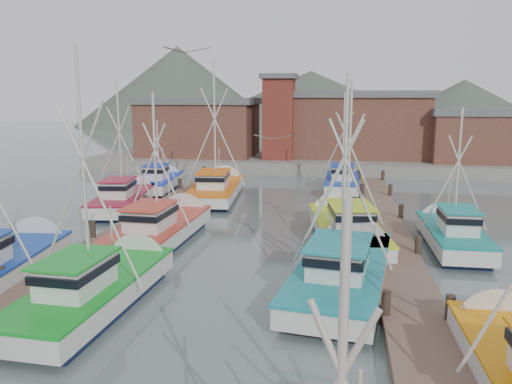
% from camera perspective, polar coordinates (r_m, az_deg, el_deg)
% --- Properties ---
extents(ground, '(260.00, 260.00, 0.00)m').
position_cam_1_polar(ground, '(19.83, -3.86, -11.23)').
color(ground, '#4E5D5B').
rests_on(ground, ground).
extents(dock_left, '(2.30, 46.00, 1.50)m').
position_cam_1_polar(dock_left, '(25.73, -17.10, -6.01)').
color(dock_left, brown).
rests_on(dock_left, ground).
extents(dock_right, '(2.30, 46.00, 1.50)m').
position_cam_1_polar(dock_right, '(23.20, 15.84, -7.77)').
color(dock_right, brown).
rests_on(dock_right, ground).
extents(quay, '(44.00, 16.00, 1.20)m').
position_cam_1_polar(quay, '(55.46, 5.16, 3.63)').
color(quay, gray).
rests_on(quay, ground).
extents(shed_left, '(12.72, 8.48, 6.20)m').
position_cam_1_polar(shed_left, '(55.15, -6.51, 7.47)').
color(shed_left, brown).
rests_on(shed_left, quay).
extents(shed_center, '(14.84, 9.54, 6.90)m').
position_cam_1_polar(shed_center, '(54.95, 11.54, 7.68)').
color(shed_center, brown).
rests_on(shed_center, quay).
extents(shed_right, '(8.48, 6.36, 5.20)m').
position_cam_1_polar(shed_right, '(53.49, 23.51, 6.02)').
color(shed_right, brown).
rests_on(shed_right, quay).
extents(lookout_tower, '(3.60, 3.60, 8.50)m').
position_cam_1_polar(lookout_tower, '(51.30, 2.63, 8.64)').
color(lookout_tower, maroon).
rests_on(lookout_tower, quay).
extents(distant_hills, '(175.00, 140.00, 42.00)m').
position_cam_1_polar(distant_hills, '(141.69, 2.84, 7.72)').
color(distant_hills, '#495446').
rests_on(distant_hills, ground).
extents(boat_4, '(3.93, 8.97, 9.91)m').
position_cam_1_polar(boat_4, '(19.23, -17.27, -10.24)').
color(boat_4, '#101935').
rests_on(boat_4, ground).
extents(boat_5, '(4.47, 10.50, 9.24)m').
position_cam_1_polar(boat_5, '(20.56, 10.05, -8.54)').
color(boat_5, '#101935').
rests_on(boat_5, ground).
extents(boat_8, '(3.49, 9.50, 8.50)m').
position_cam_1_polar(boat_8, '(26.68, -10.56, -4.07)').
color(boat_8, '#101935').
rests_on(boat_8, ground).
extents(boat_9, '(4.41, 9.90, 9.13)m').
position_cam_1_polar(boat_9, '(26.77, 10.07, -3.99)').
color(boat_9, '#101935').
rests_on(boat_9, ground).
extents(boat_10, '(3.98, 9.01, 9.23)m').
position_cam_1_polar(boat_10, '(34.93, -14.71, -0.72)').
color(boat_10, '#101935').
rests_on(boat_10, ground).
extents(boat_11, '(3.08, 7.87, 7.59)m').
position_cam_1_polar(boat_11, '(27.06, 21.31, -4.43)').
color(boat_11, '#101935').
rests_on(boat_11, ground).
extents(boat_12, '(4.42, 10.27, 11.08)m').
position_cam_1_polar(boat_12, '(37.54, -4.45, 0.39)').
color(boat_12, '#101935').
rests_on(boat_12, ground).
extents(boat_13, '(3.40, 8.38, 8.51)m').
position_cam_1_polar(boat_13, '(41.17, 9.82, 1.16)').
color(boat_13, '#101935').
rests_on(boat_13, ground).
extents(boat_14, '(3.15, 7.99, 6.23)m').
position_cam_1_polar(boat_14, '(41.30, -10.80, 1.15)').
color(boat_14, '#101935').
rests_on(boat_14, ground).
extents(gull_near, '(1.49, 0.65, 0.24)m').
position_cam_1_polar(gull_near, '(16.52, -7.83, 15.70)').
color(gull_near, gray).
rests_on(gull_near, ground).
extents(gull_far, '(1.54, 0.61, 0.24)m').
position_cam_1_polar(gull_far, '(20.37, 1.88, 6.22)').
color(gull_far, gray).
rests_on(gull_far, ground).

